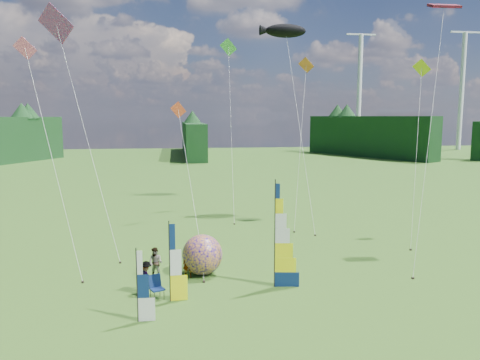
{
  "coord_description": "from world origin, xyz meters",
  "views": [
    {
      "loc": [
        -4.25,
        -19.02,
        8.67
      ],
      "look_at": [
        -1.0,
        4.0,
        5.5
      ],
      "focal_mm": 35.0,
      "sensor_mm": 36.0,
      "label": 1
    }
  ],
  "objects": [
    {
      "name": "spectator_a",
      "position": [
        -3.61,
        5.52,
        0.8
      ],
      "size": [
        0.6,
        0.41,
        1.6
      ],
      "primitive_type": "imported",
      "rotation": [
        0.0,
        0.0,
        -0.05
      ],
      "color": "#66594C",
      "rests_on": "ground"
    },
    {
      "name": "side_banner_left",
      "position": [
        -4.56,
        2.35,
        1.87
      ],
      "size": [
        1.04,
        0.15,
        3.74
      ],
      "primitive_type": null,
      "rotation": [
        0.0,
        0.0,
        0.04
      ],
      "color": "#FFF40E",
      "rests_on": "ground"
    },
    {
      "name": "kite_whale",
      "position": [
        6.05,
        19.07,
        9.23
      ],
      "size": [
        10.15,
        15.91,
        18.45
      ],
      "primitive_type": null,
      "rotation": [
        0.0,
        0.0,
        0.42
      ],
      "color": "black",
      "rests_on": "ground"
    },
    {
      "name": "small_kite_green",
      "position": [
        0.79,
        22.39,
        8.35
      ],
      "size": [
        4.78,
        12.59,
        16.7
      ],
      "primitive_type": null,
      "rotation": [
        0.0,
        0.0,
        0.11
      ],
      "color": "green",
      "rests_on": "ground"
    },
    {
      "name": "kite_parafoil",
      "position": [
        11.06,
        7.39,
        8.99
      ],
      "size": [
        11.71,
        13.32,
        17.98
      ],
      "primitive_type": null,
      "rotation": [
        0.0,
        0.0,
        -0.21
      ],
      "color": "#B31336",
      "rests_on": "ground"
    },
    {
      "name": "small_kite_pink",
      "position": [
        -11.09,
        8.47,
        6.94
      ],
      "size": [
        6.26,
        8.34,
        13.89
      ],
      "primitive_type": null,
      "rotation": [
        0.0,
        0.0,
        0.01
      ],
      "color": "#ED5C80",
      "rests_on": "ground"
    },
    {
      "name": "spectator_b",
      "position": [
        -5.36,
        5.72,
        0.84
      ],
      "size": [
        0.91,
        0.74,
        1.67
      ],
      "primitive_type": "imported",
      "rotation": [
        0.0,
        0.0,
        -0.49
      ],
      "color": "#66594C",
      "rests_on": "ground"
    },
    {
      "name": "kite_rainbow_delta",
      "position": [
        -9.88,
        12.27,
        8.66
      ],
      "size": [
        12.78,
        14.36,
        17.32
      ],
      "primitive_type": null,
      "rotation": [
        0.0,
        0.0,
        -0.36
      ],
      "color": "#FF1238",
      "rests_on": "ground"
    },
    {
      "name": "ground",
      "position": [
        0.0,
        0.0,
        0.0
      ],
      "size": [
        220.0,
        220.0,
        0.0
      ],
      "primitive_type": "plane",
      "color": "#567D25",
      "rests_on": "ground"
    },
    {
      "name": "spectator_c",
      "position": [
        -5.75,
        3.6,
        0.8
      ],
      "size": [
        0.67,
        1.11,
        1.61
      ],
      "primitive_type": "imported",
      "rotation": [
        0.0,
        0.0,
        1.27
      ],
      "color": "#66594C",
      "rests_on": "ground"
    },
    {
      "name": "small_kite_orange",
      "position": [
        6.02,
        18.19,
        7.16
      ],
      "size": [
        7.77,
        10.92,
        14.32
      ],
      "primitive_type": null,
      "rotation": [
        0.0,
        0.0,
        -0.29
      ],
      "color": "orange",
      "rests_on": "ground"
    },
    {
      "name": "spectator_d",
      "position": [
        -2.82,
        6.67,
        0.76
      ],
      "size": [
        0.95,
        0.75,
        1.52
      ],
      "primitive_type": "imported",
      "rotation": [
        0.0,
        0.0,
        2.63
      ],
      "color": "#66594C",
      "rests_on": "ground"
    },
    {
      "name": "turbine_left",
      "position": [
        70.0,
        95.0,
        15.0
      ],
      "size": [
        8.0,
        1.2,
        30.0
      ],
      "primitive_type": null,
      "color": "silver",
      "rests_on": "ground"
    },
    {
      "name": "feather_banner_main",
      "position": [
        0.71,
        3.53,
        2.68
      ],
      "size": [
        1.44,
        0.32,
        5.36
      ],
      "primitive_type": null,
      "rotation": [
        0.0,
        0.0,
        -0.15
      ],
      "color": "navy",
      "rests_on": "ground"
    },
    {
      "name": "side_banner_far",
      "position": [
        -5.91,
        0.31,
        1.55
      ],
      "size": [
        0.93,
        0.14,
        3.11
      ],
      "primitive_type": null,
      "rotation": [
        0.0,
        0.0,
        -0.04
      ],
      "color": "white",
      "rests_on": "ground"
    },
    {
      "name": "treeline_ring",
      "position": [
        0.0,
        0.0,
        4.0
      ],
      "size": [
        210.0,
        210.0,
        8.0
      ],
      "primitive_type": null,
      "color": "#113614",
      "rests_on": "ground"
    },
    {
      "name": "small_kite_yellow",
      "position": [
        12.65,
        11.75,
        6.71
      ],
      "size": [
        8.21,
        9.77,
        13.41
      ],
      "primitive_type": null,
      "rotation": [
        0.0,
        0.0,
        -0.35
      ],
      "color": "#CEDF12",
      "rests_on": "ground"
    },
    {
      "name": "camp_chair",
      "position": [
        -5.18,
        2.71,
        0.57
      ],
      "size": [
        0.88,
        0.88,
        1.15
      ],
      "primitive_type": null,
      "rotation": [
        0.0,
        0.0,
        0.43
      ],
      "color": "#0A1C45",
      "rests_on": "ground"
    },
    {
      "name": "bol_inflatable",
      "position": [
        -2.82,
        5.97,
        1.11
      ],
      "size": [
        2.93,
        2.93,
        2.23
      ],
      "primitive_type": "sphere",
      "rotation": [
        0.0,
        0.0,
        -0.41
      ],
      "color": "#0C0075",
      "rests_on": "ground"
    },
    {
      "name": "small_kite_red",
      "position": [
        -3.22,
        16.55,
        5.2
      ],
      "size": [
        7.49,
        11.86,
        10.4
      ],
      "primitive_type": null,
      "rotation": [
        0.0,
        0.0,
        0.37
      ],
      "color": "#CE4425",
      "rests_on": "ground"
    },
    {
      "name": "turbine_right",
      "position": [
        45.0,
        102.0,
        15.0
      ],
      "size": [
        8.0,
        1.2,
        30.0
      ],
      "primitive_type": null,
      "color": "silver",
      "rests_on": "ground"
    }
  ]
}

